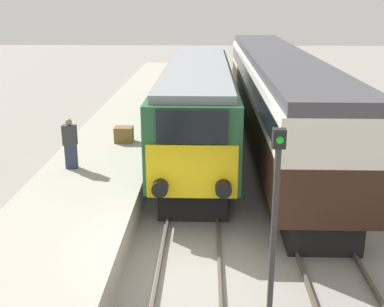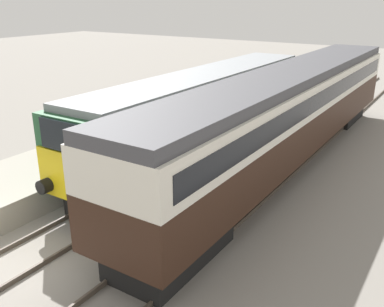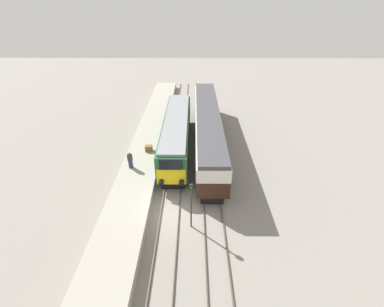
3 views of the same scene
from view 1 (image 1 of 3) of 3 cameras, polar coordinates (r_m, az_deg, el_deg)
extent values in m
plane|color=gray|center=(11.57, -0.40, -14.51)|extent=(120.00, 120.00, 0.00)
cube|color=#9E998C|center=(19.03, -9.45, -0.02)|extent=(3.50, 50.00, 0.89)
cube|color=#4C4238|center=(16.02, -2.29, -4.66)|extent=(0.07, 60.00, 0.14)
cube|color=#4C4238|center=(15.99, 2.87, -4.72)|extent=(0.07, 60.00, 0.14)
cube|color=#4C4238|center=(16.15, 9.88, -4.74)|extent=(0.07, 60.00, 0.14)
cube|color=#4C4238|center=(16.41, 14.86, -4.71)|extent=(0.07, 60.00, 0.14)
cube|color=black|center=(15.80, 0.28, -3.30)|extent=(2.03, 4.00, 1.00)
cube|color=black|center=(25.74, 0.90, 5.01)|extent=(2.03, 4.00, 1.00)
cube|color=#235633|center=(20.31, 0.68, 6.62)|extent=(2.70, 15.37, 2.51)
cube|color=yellow|center=(12.98, -0.01, -2.16)|extent=(2.48, 0.10, 1.51)
cube|color=black|center=(12.61, -0.01, 3.21)|extent=(1.89, 0.10, 0.90)
cube|color=gray|center=(20.09, 0.70, 10.47)|extent=(2.38, 14.75, 0.24)
cylinder|color=black|center=(12.98, -3.80, -4.11)|extent=(0.44, 0.35, 0.44)
cylinder|color=black|center=(12.93, 3.74, -4.20)|extent=(0.44, 0.35, 0.44)
cube|color=black|center=(14.16, 14.03, -6.55)|extent=(1.89, 3.60, 0.95)
cube|color=black|center=(29.97, 7.59, 6.63)|extent=(1.89, 3.60, 0.95)
cube|color=#331E14|center=(21.62, 9.83, 5.58)|extent=(2.70, 21.06, 1.53)
cube|color=silver|center=(21.38, 10.02, 9.16)|extent=(2.71, 21.06, 1.20)
cube|color=black|center=(21.38, 10.02, 9.16)|extent=(2.75, 20.22, 0.66)
cube|color=#424247|center=(21.28, 10.13, 11.23)|extent=(2.48, 21.06, 0.36)
cube|color=#2D334C|center=(16.23, -14.11, -0.34)|extent=(0.36, 0.24, 0.79)
cube|color=#333338|center=(16.02, -14.31, 2.13)|extent=(0.44, 0.26, 0.66)
sphere|color=#9E704C|center=(15.92, -14.42, 3.65)|extent=(0.21, 0.21, 0.21)
cylinder|color=#333333|center=(9.58, 9.63, -9.69)|extent=(0.12, 0.12, 3.60)
cube|color=black|center=(8.85, 10.29, 1.77)|extent=(0.24, 0.20, 0.36)
sphere|color=green|center=(8.75, 10.39, 1.57)|extent=(0.14, 0.14, 0.14)
cube|color=brown|center=(18.88, -8.07, 2.25)|extent=(0.70, 0.56, 0.60)
camera|label=2|loc=(10.01, 66.74, 10.48)|focal=40.00mm
camera|label=3|loc=(10.04, 169.96, 40.74)|focal=24.00mm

